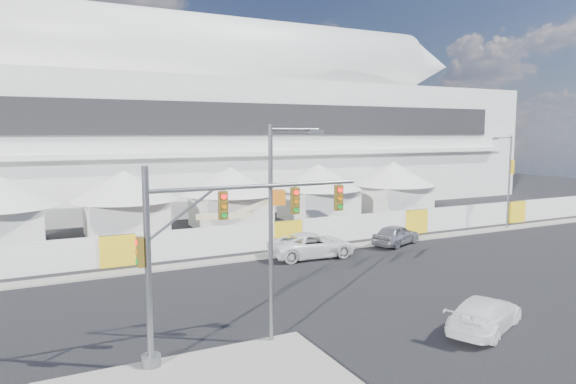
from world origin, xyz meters
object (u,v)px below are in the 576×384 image
pickup_curb (313,245)px  lot_car_b (491,211)px  boom_lift (217,231)px  lot_car_a (421,214)px  streetlight_curb (508,175)px  pickup_near (485,314)px  sedan_silver (396,235)px  streetlight_median (276,218)px  traffic_mast (200,252)px

pickup_curb → lot_car_b: pickup_curb is taller
lot_car_b → boom_lift: bearing=88.6°
lot_car_a → streetlight_curb: streetlight_curb is taller
pickup_near → lot_car_b: size_ratio=1.23×
sedan_silver → pickup_near: bearing=132.1°
pickup_near → streetlight_median: 9.98m
traffic_mast → streetlight_curb: 34.39m
traffic_mast → boom_lift: size_ratio=1.08×
traffic_mast → pickup_near: bearing=-12.4°
lot_car_b → sedan_silver: bearing=108.0°
pickup_curb → pickup_near: size_ratio=1.21×
pickup_near → boom_lift: size_ratio=0.61×
sedan_silver → lot_car_b: bearing=-92.8°
lot_car_b → boom_lift: boom_lift is taller
sedan_silver → lot_car_b: 17.54m
streetlight_median → streetlight_curb: bearing=25.0°
pickup_curb → lot_car_b: size_ratio=1.49×
traffic_mast → boom_lift: traffic_mast is taller
boom_lift → lot_car_b: bearing=10.2°
streetlight_median → boom_lift: streetlight_median is taller
sedan_silver → streetlight_curb: bearing=-108.3°
sedan_silver → streetlight_curb: (12.78, 0.95, 3.97)m
lot_car_a → boom_lift: boom_lift is taller
sedan_silver → pickup_near: (-7.17, -15.12, -0.06)m
streetlight_median → lot_car_a: bearing=38.6°
streetlight_curb → pickup_near: bearing=-141.2°
sedan_silver → streetlight_median: streetlight_median is taller
traffic_mast → lot_car_a: bearing=35.5°
sedan_silver → traffic_mast: bearing=101.1°
pickup_curb → lot_car_a: bearing=-61.5°
lot_car_a → lot_car_b: 8.13m
pickup_curb → pickup_near: bearing=-175.5°
streetlight_curb → streetlight_median: bearing=-155.0°
pickup_near → boom_lift: 21.46m
sedan_silver → pickup_curb: (-7.45, -0.50, 0.05)m
sedan_silver → streetlight_median: bearing=105.6°
pickup_curb → traffic_mast: bearing=140.0°
pickup_curb → boom_lift: size_ratio=0.74×
pickup_curb → boom_lift: bearing=40.2°
traffic_mast → boom_lift: 19.73m
lot_car_b → streetlight_median: streetlight_median is taller
lot_car_a → pickup_curb: bearing=120.8°
pickup_near → streetlight_curb: (19.95, 16.07, 4.03)m
pickup_near → lot_car_b: pickup_near is taller
boom_lift → pickup_near: bearing=-66.8°
streetlight_median → pickup_near: bearing=-18.0°
pickup_curb → streetlight_median: 15.06m
sedan_silver → boom_lift: 13.43m
sedan_silver → lot_car_a: 10.91m
pickup_curb → pickup_near: pickup_curb is taller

